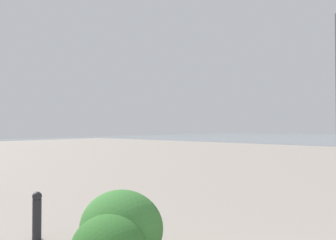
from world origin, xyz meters
name	(u,v)px	position (x,y,z in m)	size (l,w,h in m)	color
bollard_near	(121,236)	(2.89, -1.09, 0.38)	(0.13, 0.13, 0.73)	#232328
bollard_mid	(37,214)	(4.52, -0.98, 0.35)	(0.13, 0.13, 0.66)	#232328
shrub_tall	(121,228)	(3.01, -1.20, 0.42)	(0.99, 0.89, 0.84)	#387533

